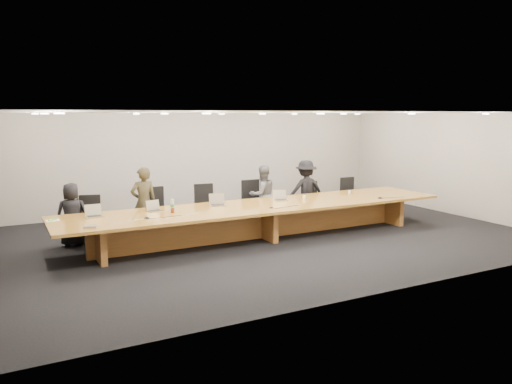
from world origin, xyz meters
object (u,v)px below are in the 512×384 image
(person_c, at_px, (263,195))
(conference_table, at_px, (262,215))
(chair_mid_left, at_px, (206,207))
(mic_right, at_px, (380,198))
(person_a, at_px, (72,214))
(person_d, at_px, (306,190))
(mic_left, at_px, (147,218))
(laptop_c, at_px, (218,200))
(chair_far_left, at_px, (89,220))
(water_bottle, at_px, (172,205))
(chair_left, at_px, (157,212))
(person_b, at_px, (144,203))
(amber_mug, at_px, (173,210))
(chair_mid_right, at_px, (255,202))
(chair_far_right, at_px, (351,196))
(laptop_b, at_px, (155,206))
(paper_cup_far, at_px, (349,192))
(laptop_a, at_px, (94,211))
(chair_right, at_px, (311,200))
(av_box, at_px, (91,227))
(mic_center, at_px, (272,207))
(paper_cup_near, at_px, (304,197))

(person_c, bearing_deg, conference_table, 59.60)
(chair_mid_left, relative_size, mic_right, 8.28)
(person_a, height_order, person_d, person_d)
(mic_left, xyz_separation_m, mic_right, (5.64, -0.28, -0.00))
(laptop_c, bearing_deg, chair_far_left, 174.57)
(conference_table, distance_m, mic_left, 2.73)
(conference_table, xyz_separation_m, water_bottle, (-2.02, 0.22, 0.35))
(chair_far_left, relative_size, chair_mid_left, 0.95)
(chair_left, relative_size, mic_left, 8.36)
(chair_left, distance_m, person_b, 0.37)
(conference_table, distance_m, water_bottle, 2.06)
(amber_mug, bearing_deg, water_bottle, 72.88)
(chair_mid_right, bearing_deg, mic_right, -35.30)
(water_bottle, bearing_deg, chair_far_right, 10.01)
(person_a, distance_m, water_bottle, 2.13)
(laptop_b, relative_size, paper_cup_far, 3.39)
(chair_far_right, bearing_deg, mic_right, -104.07)
(laptop_c, height_order, amber_mug, laptop_c)
(chair_mid_left, relative_size, laptop_a, 3.48)
(person_a, height_order, paper_cup_far, person_a)
(laptop_b, bearing_deg, chair_far_left, 134.44)
(chair_far_right, bearing_deg, laptop_a, -171.01)
(person_d, xyz_separation_m, laptop_b, (-4.32, -0.86, 0.08))
(chair_far_left, relative_size, chair_right, 1.06)
(amber_mug, distance_m, paper_cup_far, 4.78)
(chair_mid_right, height_order, laptop_c, chair_mid_right)
(chair_mid_right, bearing_deg, person_a, 179.88)
(chair_right, distance_m, paper_cup_far, 1.11)
(paper_cup_far, height_order, av_box, paper_cup_far)
(laptop_c, distance_m, mic_center, 1.22)
(laptop_a, bearing_deg, chair_far_left, 85.87)
(chair_left, xyz_separation_m, chair_far_right, (5.51, -0.05, -0.05))
(chair_mid_right, relative_size, av_box, 5.39)
(person_a, distance_m, person_b, 1.53)
(person_b, bearing_deg, mic_left, 77.03)
(chair_mid_right, bearing_deg, laptop_c, -147.82)
(paper_cup_far, bearing_deg, laptop_c, 179.44)
(person_c, distance_m, laptop_b, 3.14)
(av_box, bearing_deg, chair_right, 36.40)
(conference_table, height_order, paper_cup_far, paper_cup_far)
(laptop_b, xyz_separation_m, mic_right, (5.28, -0.93, -0.10))
(paper_cup_near, bearing_deg, mic_center, -153.26)
(person_a, distance_m, av_box, 1.81)
(water_bottle, bearing_deg, paper_cup_near, -0.35)
(person_a, distance_m, paper_cup_far, 6.65)
(laptop_c, bearing_deg, paper_cup_far, 11.73)
(paper_cup_near, height_order, av_box, paper_cup_near)
(paper_cup_far, bearing_deg, chair_far_left, 172.04)
(person_b, relative_size, paper_cup_near, 18.37)
(av_box, bearing_deg, laptop_a, 95.56)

